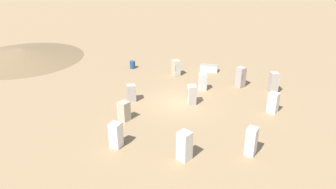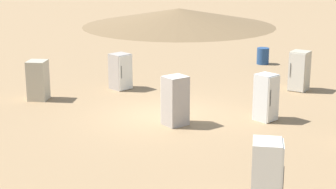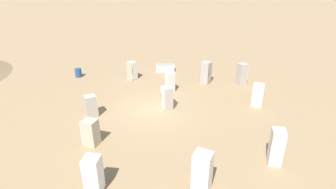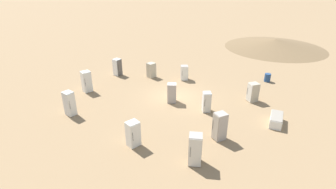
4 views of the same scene
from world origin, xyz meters
The scene contains 15 objects.
ground_plane centered at (0.00, 0.00, 0.00)m, with size 1000.00×1000.00×0.00m, color #937551.
dirt_mound centered at (14.94, -14.72, 0.61)m, with size 13.39×13.39×1.22m.
discarded_fridge_0 centered at (-6.13, -2.32, 0.91)m, with size 0.86×0.91×1.82m.
discarded_fridge_1 centered at (4.72, 2.06, 0.73)m, with size 0.98×0.99×1.46m.
discarded_fridge_2 centered at (-6.57, 3.00, 0.81)m, with size 0.94×0.95×1.62m.
discarded_fridge_3 centered at (5.46, 5.48, 0.84)m, with size 0.93×0.94×1.68m.
discarded_fridge_4 centered at (-4.54, -6.66, 0.33)m, with size 1.90×1.47×0.67m.
discarded_fridge_5 centered at (-0.85, 0.35, 0.79)m, with size 0.72×0.75×1.59m.
discarded_fridge_6 centered at (-2.51, -2.16, 0.77)m, with size 0.66×0.59×1.54m.
discarded_fridge_7 centered at (-2.59, 7.90, 0.91)m, with size 0.93×0.94×1.82m.
discarded_fridge_8 centered at (-0.97, -6.19, 0.78)m, with size 0.83×0.88×1.56m.
discarded_fridge_9 centered at (3.90, -1.13, 0.71)m, with size 0.74×0.69×1.42m.
discarded_fridge_10 centered at (1.53, 7.63, 0.93)m, with size 1.00×0.99×1.85m.
discarded_fridge_11 centered at (-8.39, -0.47, 0.92)m, with size 0.81×0.81×1.84m.
rusty_barrel centered at (3.07, -9.04, 0.39)m, with size 0.57×0.57×0.78m.
Camera 1 is at (5.63, 23.51, 11.71)m, focal length 35.00 mm.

